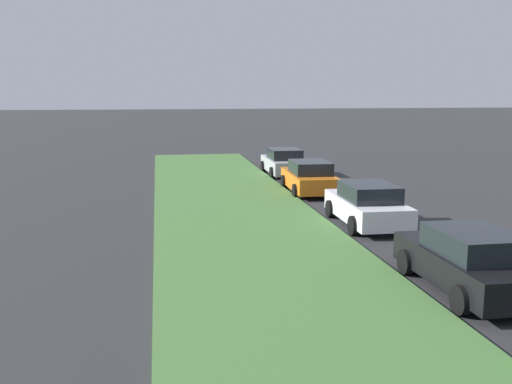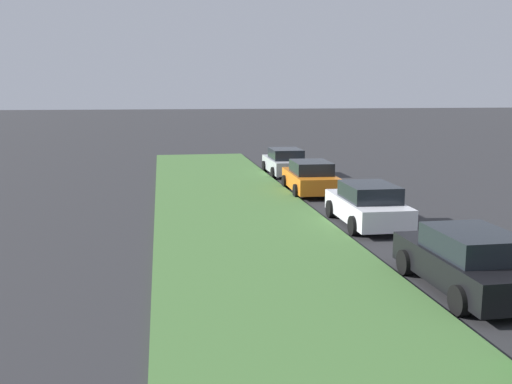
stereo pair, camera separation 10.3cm
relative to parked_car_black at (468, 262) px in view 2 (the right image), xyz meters
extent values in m
cube|color=#477238|center=(-0.72, 4.18, -0.66)|extent=(60.00, 6.00, 0.12)
cube|color=black|center=(0.05, 0.00, -0.15)|extent=(4.30, 1.81, 0.70)
cube|color=black|center=(-0.15, 0.00, 0.48)|extent=(2.20, 1.61, 0.55)
cylinder|color=black|center=(1.40, 0.90, -0.40)|extent=(0.64, 0.22, 0.64)
cylinder|color=black|center=(1.40, -0.90, -0.40)|extent=(0.64, 0.22, 0.64)
cylinder|color=black|center=(-1.30, 0.90, -0.40)|extent=(0.64, 0.22, 0.64)
cube|color=silver|center=(6.77, -0.06, -0.15)|extent=(4.33, 1.88, 0.70)
cube|color=black|center=(6.57, -0.06, 0.48)|extent=(2.23, 1.64, 0.55)
cylinder|color=black|center=(8.14, 0.81, -0.40)|extent=(0.64, 0.23, 0.64)
cylinder|color=black|center=(8.10, -0.99, -0.40)|extent=(0.64, 0.23, 0.64)
cylinder|color=black|center=(5.44, 0.86, -0.40)|extent=(0.64, 0.23, 0.64)
cylinder|color=black|center=(5.40, -0.94, -0.40)|extent=(0.64, 0.23, 0.64)
cube|color=orange|center=(13.29, 0.25, -0.15)|extent=(4.35, 1.93, 0.70)
cube|color=black|center=(13.09, 0.25, 0.48)|extent=(2.25, 1.67, 0.55)
cylinder|color=black|center=(14.66, 1.11, -0.40)|extent=(0.65, 0.24, 0.64)
cylinder|color=black|center=(14.61, -0.69, -0.40)|extent=(0.65, 0.24, 0.64)
cylinder|color=black|center=(11.96, 1.19, -0.40)|extent=(0.65, 0.24, 0.64)
cylinder|color=black|center=(11.91, -0.61, -0.40)|extent=(0.65, 0.24, 0.64)
cube|color=#B2B5BA|center=(19.01, 0.16, -0.15)|extent=(4.31, 1.82, 0.70)
cube|color=black|center=(18.81, 0.17, 0.48)|extent=(2.21, 1.61, 0.55)
cylinder|color=black|center=(20.36, 1.06, -0.40)|extent=(0.64, 0.22, 0.64)
cylinder|color=black|center=(20.36, -0.74, -0.40)|extent=(0.64, 0.22, 0.64)
cylinder|color=black|center=(17.66, 1.07, -0.40)|extent=(0.64, 0.22, 0.64)
cylinder|color=black|center=(17.66, -0.73, -0.40)|extent=(0.64, 0.22, 0.64)
camera|label=1|loc=(-11.68, 6.98, 3.84)|focal=40.31mm
camera|label=2|loc=(-11.69, 6.87, 3.84)|focal=40.31mm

